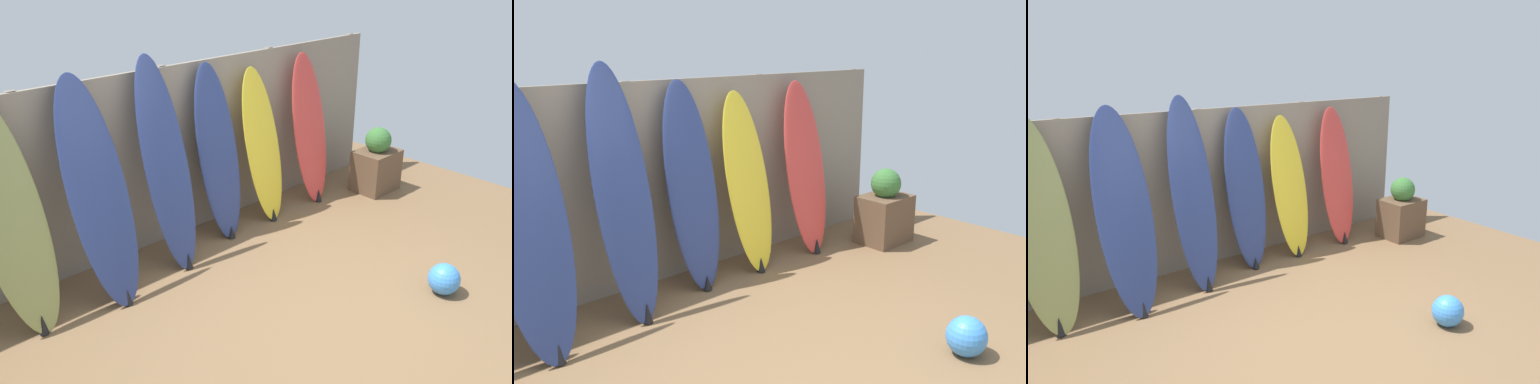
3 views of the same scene
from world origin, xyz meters
The scene contains 10 objects.
ground centered at (0.00, 0.00, 0.00)m, with size 7.68×7.68×0.00m, color brown.
fence_back centered at (0.00, 2.01, 0.90)m, with size 6.08×0.11×1.80m.
surfboard_olive_0 centered at (-1.76, 1.60, 0.94)m, with size 0.60×0.71×1.91m.
surfboard_navy_1 centered at (-1.05, 1.53, 0.95)m, with size 0.57×0.79×1.93m.
surfboard_navy_2 centered at (-0.31, 1.59, 0.98)m, with size 0.50×0.67×1.99m.
surfboard_navy_3 centered at (0.39, 1.69, 0.90)m, with size 0.50×0.45×1.82m.
surfboard_yellow_4 centered at (1.01, 1.67, 0.83)m, with size 0.54×0.47×1.69m.
surfboard_red_5 centered at (1.76, 1.66, 0.86)m, with size 0.52×0.48×1.74m.
planter_box centered at (2.55, 1.24, 0.35)m, with size 0.54×0.42×0.81m.
beach_ball centered at (1.09, -0.56, 0.14)m, with size 0.28×0.28×0.28m, color #3F8CE5.
Camera 3 is at (-2.50, -2.93, 2.36)m, focal length 35.00 mm.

